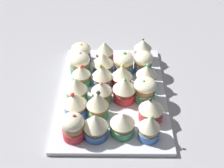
{
  "coord_description": "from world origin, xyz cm",
  "views": [
    {
      "loc": [
        64.27,
        0.52,
        58.83
      ],
      "look_at": [
        0.0,
        0.0,
        4.2
      ],
      "focal_mm": 47.91,
      "sensor_mm": 36.0,
      "label": 1
    }
  ],
  "objects": [
    {
      "name": "cupcake_20",
      "position": [
        10.19,
        10.1,
        4.69
      ],
      "size": [
        6.43,
        6.43,
        7.13
      ],
      "color": "#D1333D",
      "rests_on": "baking_tray"
    },
    {
      "name": "cupcake_21",
      "position": [
        16.55,
        9.07,
        4.73
      ],
      "size": [
        5.35,
        5.35,
        7.22
      ],
      "color": "#477AC6",
      "rests_on": "baking_tray"
    },
    {
      "name": "cupcake_11",
      "position": [
        16.2,
        -3.84,
        4.86
      ],
      "size": [
        6.14,
        6.14,
        7.19
      ],
      "color": "#477AC6",
      "rests_on": "baking_tray"
    },
    {
      "name": "cupcake_1",
      "position": [
        -8.79,
        -9.82,
        4.81
      ],
      "size": [
        6.22,
        6.22,
        7.48
      ],
      "color": "#4C9E6B",
      "rests_on": "baking_tray"
    },
    {
      "name": "cupcake_10",
      "position": [
        9.73,
        -3.59,
        5.37
      ],
      "size": [
        5.71,
        5.71,
        8.53
      ],
      "color": "#4C9E6B",
      "rests_on": "baking_tray"
    },
    {
      "name": "cupcake_13",
      "position": [
        -2.86,
        2.87,
        5.05
      ],
      "size": [
        6.11,
        6.11,
        7.63
      ],
      "color": "#D1333D",
      "rests_on": "baking_tray"
    },
    {
      "name": "cupcake_9",
      "position": [
        3.68,
        -2.76,
        4.65
      ],
      "size": [
        5.69,
        5.69,
        7.0
      ],
      "color": "#4C9E6B",
      "rests_on": "baking_tray"
    },
    {
      "name": "ground_plane",
      "position": [
        0.0,
        0.0,
        -1.5
      ],
      "size": [
        180.0,
        180.0,
        3.0
      ],
      "primitive_type": "cube",
      "color": "#9E9EA3"
    },
    {
      "name": "cupcake_19",
      "position": [
        3.04,
        9.01,
        4.86
      ],
      "size": [
        6.26,
        6.26,
        7.19
      ],
      "color": "#4C9E6B",
      "rests_on": "baking_tray"
    },
    {
      "name": "cupcake_17",
      "position": [
        -9.87,
        9.45,
        4.8
      ],
      "size": [
        5.94,
        5.94,
        6.97
      ],
      "color": "#477AC6",
      "rests_on": "baking_tray"
    },
    {
      "name": "cupcake_7",
      "position": [
        -9.08,
        -2.87,
        4.9
      ],
      "size": [
        6.59,
        6.59,
        7.06
      ],
      "color": "#477AC6",
      "rests_on": "baking_tray"
    },
    {
      "name": "cupcake_2",
      "position": [
        -3.52,
        -8.95,
        4.53
      ],
      "size": [
        5.52,
        5.52,
        6.88
      ],
      "color": "#4C9E6B",
      "rests_on": "baking_tray"
    },
    {
      "name": "cupcake_15",
      "position": [
        15.15,
        2.68,
        4.55
      ],
      "size": [
        6.11,
        6.11,
        6.65
      ],
      "color": "#4C9E6B",
      "rests_on": "baking_tray"
    },
    {
      "name": "cupcake_8",
      "position": [
        -3.14,
        -2.79,
        4.84
      ],
      "size": [
        6.21,
        6.21,
        7.53
      ],
      "color": "#477AC6",
      "rests_on": "baking_tray"
    },
    {
      "name": "cupcake_14",
      "position": [
        3.14,
        3.43,
        5.14
      ],
      "size": [
        6.42,
        6.42,
        7.87
      ],
      "color": "#D1333D",
      "rests_on": "baking_tray"
    },
    {
      "name": "cupcake_4",
      "position": [
        8.85,
        -9.38,
        4.77
      ],
      "size": [
        6.21,
        6.21,
        7.35
      ],
      "color": "#477AC6",
      "rests_on": "baking_tray"
    },
    {
      "name": "cupcake_12",
      "position": [
        -9.26,
        3.52,
        4.84
      ],
      "size": [
        6.37,
        6.37,
        7.38
      ],
      "color": "#477AC6",
      "rests_on": "baking_tray"
    },
    {
      "name": "cupcake_0",
      "position": [
        -15.24,
        -10.07,
        4.41
      ],
      "size": [
        6.26,
        6.26,
        6.7
      ],
      "color": "#477AC6",
      "rests_on": "baking_tray"
    },
    {
      "name": "cupcake_18",
      "position": [
        -3.14,
        9.9,
        4.94
      ],
      "size": [
        6.0,
        6.0,
        7.54
      ],
      "color": "#4C9E6B",
      "rests_on": "baking_tray"
    },
    {
      "name": "cupcake_6",
      "position": [
        -15.14,
        -2.45,
        4.9
      ],
      "size": [
        5.58,
        5.58,
        7.28
      ],
      "color": "#D1333D",
      "rests_on": "baking_tray"
    },
    {
      "name": "cupcake_16",
      "position": [
        -16.36,
        9.77,
        5.0
      ],
      "size": [
        5.68,
        5.68,
        7.49
      ],
      "color": "#D1333D",
      "rests_on": "baking_tray"
    },
    {
      "name": "baking_tray",
      "position": [
        0.0,
        0.0,
        0.6
      ],
      "size": [
        43.31,
        30.62,
        1.2
      ],
      "color": "silver",
      "rests_on": "ground_plane"
    },
    {
      "name": "cupcake_3",
      "position": [
        3.65,
        -9.6,
        5.18
      ],
      "size": [
        5.97,
        5.97,
        7.83
      ],
      "color": "#4C9E6B",
      "rests_on": "baking_tray"
    },
    {
      "name": "cupcake_5",
      "position": [
        16.59,
        -9.2,
        4.9
      ],
      "size": [
        5.58,
        5.58,
        7.55
      ],
      "color": "#D1333D",
      "rests_on": "baking_tray"
    }
  ]
}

